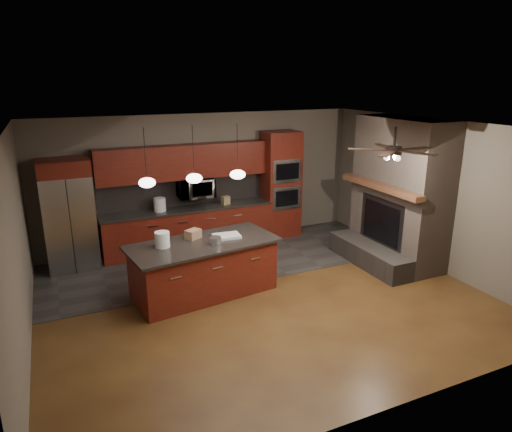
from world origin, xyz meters
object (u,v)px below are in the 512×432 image
paint_can (216,241)px  cardboard_box (193,234)px  paint_tray (227,236)px  counter_bucket (160,205)px  counter_box (226,200)px  refrigerator (69,215)px  microwave (195,188)px  kitchen_island (204,268)px  oven_tower (281,185)px  white_bucket (162,240)px

paint_can → cardboard_box: (-0.25, 0.42, 0.01)m
paint_tray → paint_can: bearing=-133.7°
counter_bucket → counter_box: (1.41, -0.05, -0.05)m
refrigerator → paint_tray: size_ratio=4.70×
microwave → counter_bucket: bearing=-176.3°
kitchen_island → counter_bucket: counter_bucket is taller
microwave → refrigerator: size_ratio=0.35×
kitchen_island → paint_can: size_ratio=13.62×
oven_tower → counter_bucket: bearing=179.8°
microwave → refrigerator: refrigerator is taller
kitchen_island → counter_box: 2.49m
refrigerator → paint_tray: refrigerator is taller
cardboard_box → counter_box: same height
kitchen_island → cardboard_box: bearing=103.3°
oven_tower → microwave: (-1.98, 0.06, 0.11)m
microwave → counter_box: size_ratio=4.22×
paint_can → counter_bucket: counter_bucket is taller
cardboard_box → counter_bucket: counter_bucket is taller
counter_box → refrigerator: bearing=169.9°
counter_box → white_bucket: bearing=-142.7°
paint_tray → counter_box: 2.18m
kitchen_island → paint_tray: bearing=1.2°
counter_bucket → kitchen_island: bearing=-84.5°
refrigerator → paint_can: (2.08, -2.26, -0.07)m
microwave → paint_can: bearing=-99.8°
counter_box → kitchen_island: bearing=-130.2°
cardboard_box → counter_bucket: size_ratio=0.89×
microwave → cardboard_box: bearing=-108.5°
paint_can → paint_tray: bearing=40.6°
refrigerator → paint_can: bearing=-47.4°
oven_tower → refrigerator: (-4.47, -0.07, -0.14)m
paint_can → counter_box: bearing=65.5°
paint_tray → counter_box: bearing=75.3°
counter_bucket → white_bucket: bearing=-101.9°
paint_tray → cardboard_box: (-0.53, 0.17, 0.05)m
paint_can → paint_tray: size_ratio=0.42×
refrigerator → counter_box: (3.12, 0.03, -0.06)m
counter_box → paint_can: bearing=-125.2°
counter_bucket → paint_can: bearing=-81.2°
paint_can → counter_box: counter_box is taller
white_bucket → oven_tower: bearing=33.3°
oven_tower → paint_tray: bearing=-135.2°
paint_can → paint_tray: 0.38m
kitchen_island → white_bucket: white_bucket is taller
microwave → counter_bucket: size_ratio=2.67×
refrigerator → counter_box: bearing=0.6°
cardboard_box → paint_can: bearing=-89.3°
kitchen_island → paint_can: paint_can is taller
kitchen_island → cardboard_box: 0.59m
refrigerator → paint_tray: (2.36, -2.02, -0.11)m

